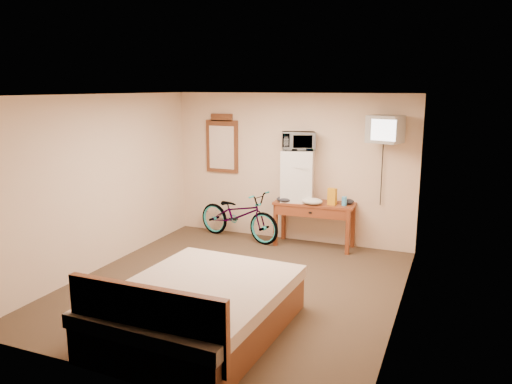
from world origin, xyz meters
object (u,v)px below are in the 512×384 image
at_px(wall_mirror, 222,144).
at_px(bed, 196,310).
at_px(mini_fridge, 298,175).
at_px(crt_television, 385,129).
at_px(microwave, 298,141).
at_px(blue_cup, 344,201).
at_px(desk, 314,210).
at_px(bicycle, 239,215).

relative_size(wall_mirror, bed, 0.46).
bearing_deg(wall_mirror, bed, -68.11).
height_order(mini_fridge, crt_television, crt_television).
xyz_separation_m(microwave, bed, (-0.02, -3.43, -1.44)).
height_order(blue_cup, crt_television, crt_television).
relative_size(blue_cup, bed, 0.06).
xyz_separation_m(mini_fridge, wall_mirror, (-1.48, 0.21, 0.43)).
bearing_deg(crt_television, bed, -112.28).
relative_size(mini_fridge, blue_cup, 5.90).
relative_size(desk, wall_mirror, 1.28).
relative_size(microwave, blue_cup, 3.70).
bearing_deg(desk, wall_mirror, 171.34).
xyz_separation_m(crt_television, bicycle, (-2.39, -0.07, -1.54)).
distance_m(wall_mirror, bed, 4.14).
bearing_deg(bicycle, blue_cup, -75.35).
distance_m(bicycle, bed, 3.47).
bearing_deg(crt_television, microwave, 178.22).
height_order(microwave, blue_cup, microwave).
xyz_separation_m(bicycle, bed, (1.00, -3.32, -0.14)).
bearing_deg(desk, bed, -95.41).
xyz_separation_m(desk, bed, (-0.32, -3.37, -0.33)).
relative_size(desk, microwave, 2.51).
distance_m(wall_mirror, bicycle, 1.30).
xyz_separation_m(microwave, blue_cup, (0.80, -0.07, -0.91)).
height_order(desk, bed, bed).
bearing_deg(wall_mirror, microwave, -8.01).
distance_m(microwave, crt_television, 1.39).
xyz_separation_m(wall_mirror, bicycle, (0.46, -0.32, -1.17)).
distance_m(mini_fridge, crt_television, 1.59).
bearing_deg(mini_fridge, bed, -90.28).
bearing_deg(mini_fridge, microwave, 56.27).
bearing_deg(microwave, bicycle, 164.80).
distance_m(mini_fridge, bed, 3.54).
xyz_separation_m(microwave, bicycle, (-1.02, -0.12, -1.31)).
distance_m(desk, bicycle, 1.34).
distance_m(desk, wall_mirror, 2.05).
xyz_separation_m(crt_television, bed, (-1.39, -3.39, -1.68)).
bearing_deg(bed, desk, 84.59).
relative_size(crt_television, bed, 0.28).
xyz_separation_m(mini_fridge, bicycle, (-1.02, -0.11, -0.74)).
relative_size(bicycle, bed, 0.73).
height_order(crt_television, bicycle, crt_television).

